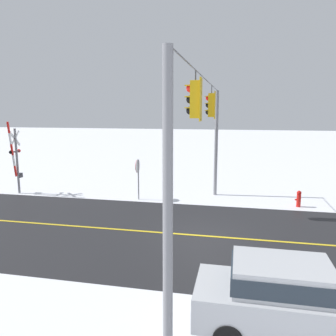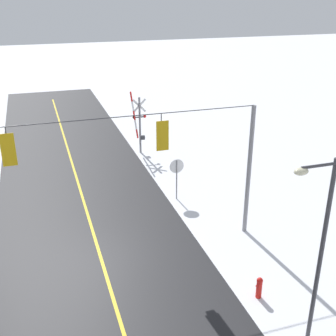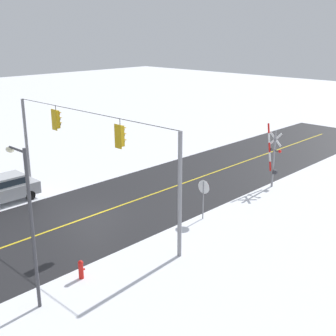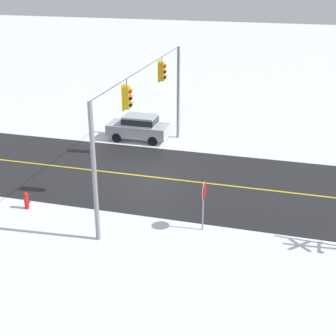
# 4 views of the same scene
# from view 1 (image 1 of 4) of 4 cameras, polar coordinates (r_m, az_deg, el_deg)

# --- Properties ---
(ground_plane) EXTENTS (160.00, 160.00, 0.00)m
(ground_plane) POSITION_cam_1_polar(r_m,az_deg,el_deg) (14.03, 5.97, -11.43)
(ground_plane) COLOR white
(signal_span) EXTENTS (14.20, 0.47, 6.22)m
(signal_span) POSITION_cam_1_polar(r_m,az_deg,el_deg) (13.08, 6.22, 5.30)
(signal_span) COLOR gray
(signal_span) RESTS_ON ground
(stop_sign) EXTENTS (0.80, 0.09, 2.35)m
(stop_sign) POSITION_cam_1_polar(r_m,az_deg,el_deg) (19.13, -5.14, -0.37)
(stop_sign) COLOR gray
(stop_sign) RESTS_ON ground
(railroad_crossing) EXTENTS (1.13, 0.31, 4.42)m
(railroad_crossing) POSITION_cam_1_polar(r_m,az_deg,el_deg) (22.40, -24.43, 1.67)
(railroad_crossing) COLOR gray
(railroad_crossing) RESTS_ON ground
(parked_car_silver) EXTENTS (1.84, 4.21, 1.74)m
(parked_car_silver) POSITION_cam_1_polar(r_m,az_deg,el_deg) (8.44, 19.27, -19.84)
(parked_car_silver) COLOR #B7BABF
(parked_car_silver) RESTS_ON ground
(fire_hydrant) EXTENTS (0.24, 0.31, 0.88)m
(fire_hydrant) POSITION_cam_1_polar(r_m,az_deg,el_deg) (19.14, 21.35, -4.81)
(fire_hydrant) COLOR red
(fire_hydrant) RESTS_ON ground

